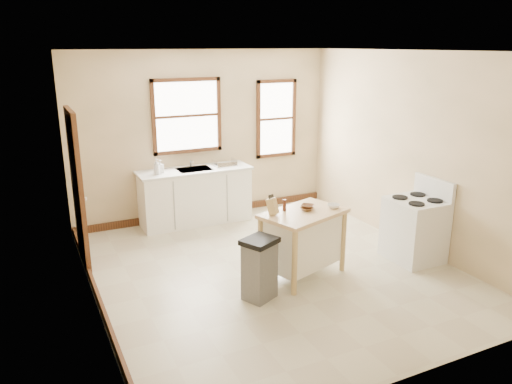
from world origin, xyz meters
TOP-DOWN VIEW (x-y plane):
  - floor at (0.00, 0.00)m, footprint 5.00×5.00m
  - ceiling at (0.00, 0.00)m, footprint 5.00×5.00m
  - wall_back at (0.00, 2.50)m, footprint 4.50×0.04m
  - wall_left at (-2.25, 0.00)m, footprint 0.04×5.00m
  - wall_right at (2.25, 0.00)m, footprint 0.04×5.00m
  - window_main at (-0.30, 2.48)m, footprint 1.17×0.06m
  - window_side at (1.35, 2.48)m, footprint 0.77×0.06m
  - door_left at (-2.21, 1.30)m, footprint 0.06×0.90m
  - baseboard_back at (0.00, 2.47)m, footprint 4.50×0.04m
  - baseboard_left at (-2.22, 0.00)m, footprint 0.04×5.00m
  - sink_counter at (-0.30, 2.20)m, footprint 1.86×0.62m
  - faucet at (-0.30, 2.38)m, footprint 0.03×0.03m
  - soap_bottle_a at (-0.94, 2.12)m, footprint 0.11×0.11m
  - soap_bottle_b at (-0.87, 2.20)m, footprint 0.12×0.12m
  - dish_rack at (0.23, 2.19)m, footprint 0.42×0.35m
  - kitchen_island at (0.28, -0.28)m, footprint 1.21×0.97m
  - knife_block at (-0.12, -0.22)m, footprint 0.14×0.14m
  - pepper_grinder at (0.08, -0.15)m, footprint 0.06×0.06m
  - bowl_a at (0.35, -0.26)m, footprint 0.21×0.21m
  - bowl_b at (0.40, -0.18)m, footprint 0.24×0.24m
  - bowl_c at (0.70, -0.33)m, footprint 0.22×0.22m
  - trash_bin at (-0.49, -0.60)m, footprint 0.49×0.46m
  - gas_stove at (1.92, -0.52)m, footprint 0.70×0.70m

SIDE VIEW (x-z plane):
  - floor at x=0.00m, z-range 0.00..0.00m
  - baseboard_back at x=0.00m, z-range 0.00..0.12m
  - baseboard_left at x=-2.22m, z-range 0.00..0.12m
  - trash_bin at x=-0.49m, z-range 0.00..0.75m
  - kitchen_island at x=0.28m, z-range 0.00..0.86m
  - sink_counter at x=-0.30m, z-range 0.00..0.92m
  - gas_stove at x=1.92m, z-range 0.00..1.13m
  - bowl_a at x=0.35m, z-range 0.86..0.90m
  - bowl_b at x=0.40m, z-range 0.86..0.90m
  - bowl_c at x=0.70m, z-range 0.86..0.91m
  - pepper_grinder at x=0.08m, z-range 0.86..1.01m
  - knife_block at x=-0.12m, z-range 0.86..1.06m
  - dish_rack at x=0.23m, z-range 0.92..1.01m
  - soap_bottle_b at x=-0.87m, z-range 0.92..1.13m
  - faucet at x=-0.30m, z-range 0.92..1.14m
  - soap_bottle_a at x=-0.94m, z-range 0.92..1.17m
  - door_left at x=-2.21m, z-range 0.00..2.10m
  - wall_back at x=0.00m, z-range 0.00..2.80m
  - wall_left at x=-2.25m, z-range 0.00..2.80m
  - wall_right at x=2.25m, z-range 0.00..2.80m
  - window_side at x=1.35m, z-range 0.92..2.29m
  - window_main at x=-0.30m, z-range 1.14..2.36m
  - ceiling at x=0.00m, z-range 2.80..2.80m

